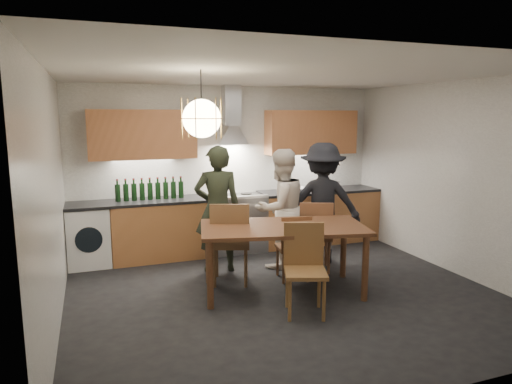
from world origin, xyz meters
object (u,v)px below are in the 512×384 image
object	(u,v)px
person_left	(218,209)
wine_bottles	(150,189)
chair_back_left	(230,238)
stock_pot	(334,186)
mixing_bowl	(300,190)
chair_front	(305,262)
person_mid	(281,209)
dining_table	(283,233)
person_right	(322,203)

from	to	relation	value
person_left	wine_bottles	xyz separation A→B (m)	(-0.79, 0.88, 0.19)
chair_back_left	person_left	size ratio (longest dim) A/B	0.61
wine_bottles	person_left	bearing A→B (deg)	-48.14
chair_back_left	stock_pot	bearing A→B (deg)	-129.22
mixing_bowl	chair_front	bearing A→B (deg)	-114.18
person_left	person_mid	xyz separation A→B (m)	(0.88, -0.13, -0.03)
dining_table	chair_front	distance (m)	0.63
dining_table	stock_pot	distance (m)	2.54
mixing_bowl	person_mid	bearing A→B (deg)	-128.84
dining_table	person_right	size ratio (longest dim) A/B	1.21
person_left	person_right	xyz separation A→B (m)	(1.55, -0.11, 0.00)
chair_front	person_left	world-z (taller)	person_left
mixing_bowl	wine_bottles	size ratio (longest dim) A/B	0.30
dining_table	stock_pot	world-z (taller)	stock_pot
person_mid	wine_bottles	bearing A→B (deg)	-46.90
person_mid	person_right	world-z (taller)	person_right
dining_table	person_mid	distance (m)	0.96
person_mid	chair_back_left	bearing A→B (deg)	11.87
chair_front	mixing_bowl	distance (m)	2.66
chair_back_left	person_mid	world-z (taller)	person_mid
chair_front	person_mid	xyz separation A→B (m)	(0.35, 1.50, 0.28)
dining_table	chair_back_left	bearing A→B (deg)	153.91
person_left	mixing_bowl	distance (m)	1.79
mixing_bowl	stock_pot	bearing A→B (deg)	3.33
person_right	person_left	bearing A→B (deg)	18.72
person_left	mixing_bowl	xyz separation A→B (m)	(1.61, 0.77, 0.07)
chair_back_left	person_mid	size ratio (longest dim) A/B	0.64
dining_table	chair_front	bearing A→B (deg)	-77.64
mixing_bowl	stock_pot	distance (m)	0.67
chair_front	dining_table	bearing A→B (deg)	108.99
person_right	mixing_bowl	size ratio (longest dim) A/B	5.88
stock_pot	chair_back_left	bearing A→B (deg)	-148.36
chair_back_left	wine_bottles	world-z (taller)	wine_bottles
chair_front	stock_pot	size ratio (longest dim) A/B	5.60
chair_front	wine_bottles	size ratio (longest dim) A/B	0.97
person_right	wine_bottles	bearing A→B (deg)	-0.24
stock_pot	mixing_bowl	bearing A→B (deg)	-176.67
person_right	wine_bottles	world-z (taller)	person_right
chair_front	wine_bottles	world-z (taller)	wine_bottles
chair_front	stock_pot	xyz separation A→B (m)	(1.74, 2.44, 0.40)
dining_table	chair_front	world-z (taller)	chair_front
dining_table	mixing_bowl	size ratio (longest dim) A/B	7.14
person_left	wine_bottles	world-z (taller)	person_left
person_right	chair_front	bearing A→B (deg)	78.82
mixing_bowl	wine_bottles	distance (m)	2.41
chair_back_left	mixing_bowl	size ratio (longest dim) A/B	3.59
person_left	stock_pot	distance (m)	2.42
stock_pot	person_mid	bearing A→B (deg)	-145.93
dining_table	stock_pot	bearing A→B (deg)	59.40
person_left	person_mid	bearing A→B (deg)	-178.47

